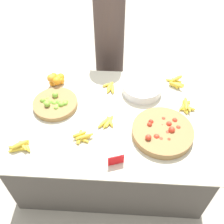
{
  "coord_description": "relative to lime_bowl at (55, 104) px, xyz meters",
  "views": [
    {
      "loc": [
        0.08,
        -1.45,
        2.3
      ],
      "look_at": [
        0.0,
        0.0,
        0.7
      ],
      "focal_mm": 42.0,
      "sensor_mm": 36.0,
      "label": 1
    }
  ],
  "objects": [
    {
      "name": "ground_plane",
      "position": [
        0.49,
        -0.09,
        -0.68
      ],
      "size": [
        12.0,
        12.0,
        0.0
      ],
      "primitive_type": "plane",
      "color": "#ADA599"
    },
    {
      "name": "market_table",
      "position": [
        0.49,
        -0.09,
        -0.35
      ],
      "size": [
        1.64,
        1.18,
        0.65
      ],
      "color": "#4C4742",
      "rests_on": "ground_plane"
    },
    {
      "name": "lime_bowl",
      "position": [
        0.0,
        0.0,
        0.0
      ],
      "size": [
        0.38,
        0.38,
        0.09
      ],
      "color": "olive",
      "rests_on": "market_table"
    },
    {
      "name": "tomato_basket",
      "position": [
        0.9,
        -0.26,
        0.01
      ],
      "size": [
        0.48,
        0.48,
        0.1
      ],
      "color": "olive",
      "rests_on": "market_table"
    },
    {
      "name": "orange_pile",
      "position": [
        -0.04,
        0.3,
        0.02
      ],
      "size": [
        0.15,
        0.19,
        0.13
      ],
      "color": "orange",
      "rests_on": "market_table"
    },
    {
      "name": "metal_bowl",
      "position": [
        0.75,
        0.23,
        0.02
      ],
      "size": [
        0.36,
        0.36,
        0.09
      ],
      "color": "silver",
      "rests_on": "market_table"
    },
    {
      "name": "price_sign",
      "position": [
        0.55,
        -0.55,
        0.02
      ],
      "size": [
        0.11,
        0.04,
        0.1
      ],
      "rotation": [
        0.0,
        0.0,
        0.31
      ],
      "color": "red",
      "rests_on": "market_table"
    },
    {
      "name": "banana_bunch_middle_right",
      "position": [
        0.27,
        -0.34,
        -0.01
      ],
      "size": [
        0.18,
        0.14,
        0.05
      ],
      "color": "gold",
      "rests_on": "market_table"
    },
    {
      "name": "banana_bunch_middle_left",
      "position": [
        1.12,
        0.04,
        -0.01
      ],
      "size": [
        0.15,
        0.18,
        0.06
      ],
      "color": "gold",
      "rests_on": "market_table"
    },
    {
      "name": "banana_bunch_front_center",
      "position": [
        -0.17,
        -0.45,
        -0.0
      ],
      "size": [
        0.19,
        0.12,
        0.06
      ],
      "color": "gold",
      "rests_on": "market_table"
    },
    {
      "name": "banana_bunch_front_left",
      "position": [
        0.46,
        0.25,
        -0.01
      ],
      "size": [
        0.13,
        0.16,
        0.03
      ],
      "color": "gold",
      "rests_on": "market_table"
    },
    {
      "name": "banana_bunch_back_center",
      "position": [
        0.46,
        -0.17,
        -0.01
      ],
      "size": [
        0.14,
        0.16,
        0.03
      ],
      "color": "gold",
      "rests_on": "market_table"
    },
    {
      "name": "banana_bunch_front_right",
      "position": [
        1.06,
        0.34,
        -0.0
      ],
      "size": [
        0.18,
        0.18,
        0.06
      ],
      "color": "gold",
      "rests_on": "market_table"
    },
    {
      "name": "vendor_person",
      "position": [
        0.41,
        0.9,
        0.1
      ],
      "size": [
        0.31,
        0.31,
        1.68
      ],
      "color": "#473833",
      "rests_on": "ground_plane"
    }
  ]
}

